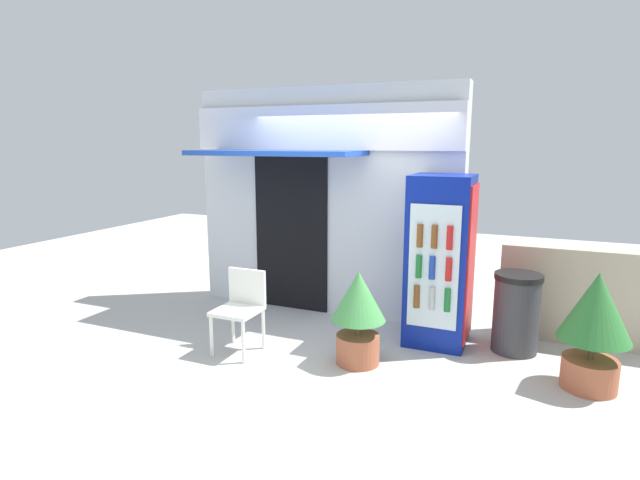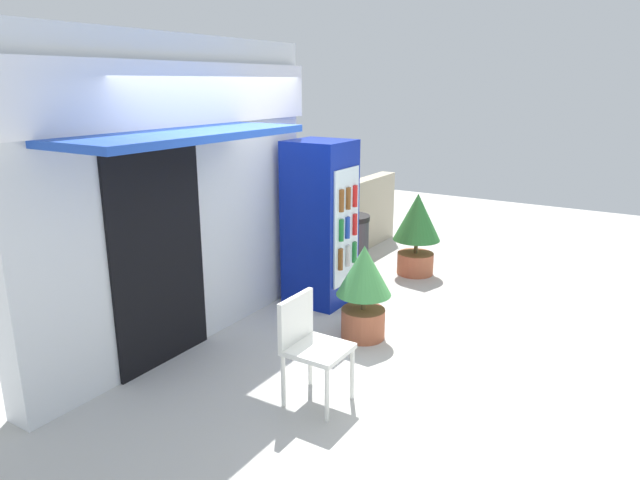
{
  "view_description": "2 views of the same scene",
  "coord_description": "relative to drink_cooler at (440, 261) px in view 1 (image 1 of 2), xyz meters",
  "views": [
    {
      "loc": [
        2.09,
        -4.61,
        2.18
      ],
      "look_at": [
        -0.05,
        0.33,
        1.14
      ],
      "focal_mm": 28.41,
      "sensor_mm": 36.0,
      "label": 1
    },
    {
      "loc": [
        -4.07,
        -2.47,
        2.46
      ],
      "look_at": [
        0.28,
        0.24,
        1.02
      ],
      "focal_mm": 31.81,
      "sensor_mm": 36.0,
      "label": 2
    }
  ],
  "objects": [
    {
      "name": "trash_bin",
      "position": [
        0.8,
        0.06,
        -0.5
      ],
      "size": [
        0.49,
        0.49,
        0.84
      ],
      "color": "#38383D",
      "rests_on": "ground"
    },
    {
      "name": "ground",
      "position": [
        -1.17,
        -0.78,
        -0.92
      ],
      "size": [
        16.0,
        16.0,
        0.0
      ],
      "primitive_type": "plane",
      "color": "beige"
    },
    {
      "name": "storefront_building",
      "position": [
        -1.61,
        0.54,
        0.56
      ],
      "size": [
        3.48,
        1.11,
        2.86
      ],
      "color": "silver",
      "rests_on": "ground"
    },
    {
      "name": "potted_plant_near_shop",
      "position": [
        -0.62,
        -0.88,
        -0.38
      ],
      "size": [
        0.54,
        0.54,
        0.95
      ],
      "color": "#AD5B3D",
      "rests_on": "ground"
    },
    {
      "name": "potted_plant_curbside",
      "position": [
        1.46,
        -0.56,
        -0.29
      ],
      "size": [
        0.61,
        0.61,
        1.08
      ],
      "color": "#AD5B3D",
      "rests_on": "ground"
    },
    {
      "name": "drink_cooler",
      "position": [
        0.0,
        0.0,
        0.0
      ],
      "size": [
        0.66,
        0.71,
        1.85
      ],
      "color": "navy",
      "rests_on": "ground"
    },
    {
      "name": "stone_boundary_wall",
      "position": [
        1.8,
        0.59,
        -0.39
      ],
      "size": [
        2.42,
        0.23,
        1.06
      ],
      "primitive_type": "cube",
      "color": "#B7AD93",
      "rests_on": "ground"
    },
    {
      "name": "plastic_chair",
      "position": [
        -1.86,
        -1.05,
        -0.41
      ],
      "size": [
        0.44,
        0.45,
        0.86
      ],
      "color": "white",
      "rests_on": "ground"
    }
  ]
}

